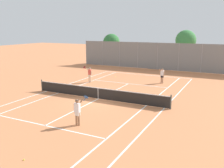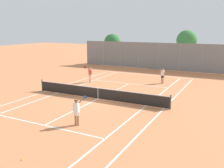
{
  "view_description": "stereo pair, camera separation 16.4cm",
  "coord_description": "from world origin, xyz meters",
  "px_view_note": "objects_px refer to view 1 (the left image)",
  "views": [
    {
      "loc": [
        9.82,
        -17.08,
        5.68
      ],
      "look_at": [
        0.52,
        1.5,
        1.0
      ],
      "focal_mm": 40.0,
      "sensor_mm": 36.0,
      "label": 1
    },
    {
      "loc": [
        9.96,
        -17.01,
        5.68
      ],
      "look_at": [
        0.52,
        1.5,
        1.0
      ],
      "focal_mm": 40.0,
      "sensor_mm": 36.0,
      "label": 2
    }
  ],
  "objects_px": {
    "tennis_net": "(98,93)",
    "tree_behind_left": "(112,43)",
    "player_far_left": "(90,74)",
    "player_far_right": "(162,75)",
    "loose_tennis_ball_0": "(116,76)",
    "loose_tennis_ball_1": "(24,160)",
    "tree_behind_right": "(185,41)",
    "player_near_side": "(78,110)"
  },
  "relations": [
    {
      "from": "tree_behind_left",
      "to": "loose_tennis_ball_1",
      "type": "bearing_deg",
      "value": -70.43
    },
    {
      "from": "tennis_net",
      "to": "tree_behind_left",
      "type": "bearing_deg",
      "value": 113.65
    },
    {
      "from": "tree_behind_left",
      "to": "player_near_side",
      "type": "bearing_deg",
      "value": -67.64
    },
    {
      "from": "player_far_left",
      "to": "tree_behind_left",
      "type": "height_order",
      "value": "tree_behind_left"
    },
    {
      "from": "tennis_net",
      "to": "loose_tennis_ball_1",
      "type": "xyz_separation_m",
      "value": [
        1.91,
        -9.94,
        -0.48
      ]
    },
    {
      "from": "tennis_net",
      "to": "tree_behind_left",
      "type": "distance_m",
      "value": 21.71
    },
    {
      "from": "loose_tennis_ball_0",
      "to": "tree_behind_right",
      "type": "xyz_separation_m",
      "value": [
        5.89,
        10.7,
        3.85
      ]
    },
    {
      "from": "loose_tennis_ball_1",
      "to": "tree_behind_left",
      "type": "relative_size",
      "value": 0.01
    },
    {
      "from": "player_near_side",
      "to": "tree_behind_right",
      "type": "relative_size",
      "value": 0.33
    },
    {
      "from": "loose_tennis_ball_0",
      "to": "tree_behind_left",
      "type": "height_order",
      "value": "tree_behind_left"
    },
    {
      "from": "player_far_right",
      "to": "tree_behind_left",
      "type": "bearing_deg",
      "value": 135.32
    },
    {
      "from": "player_far_left",
      "to": "tree_behind_left",
      "type": "xyz_separation_m",
      "value": [
        -4.66,
        14.54,
        2.4
      ]
    },
    {
      "from": "player_near_side",
      "to": "player_far_left",
      "type": "bearing_deg",
      "value": 118.2
    },
    {
      "from": "tree_behind_right",
      "to": "player_far_left",
      "type": "bearing_deg",
      "value": -115.34
    },
    {
      "from": "tree_behind_left",
      "to": "tennis_net",
      "type": "bearing_deg",
      "value": -66.35
    },
    {
      "from": "player_far_left",
      "to": "tree_behind_left",
      "type": "distance_m",
      "value": 15.46
    },
    {
      "from": "tennis_net",
      "to": "tree_behind_left",
      "type": "xyz_separation_m",
      "value": [
        -8.63,
        19.72,
        2.81
      ]
    },
    {
      "from": "player_far_left",
      "to": "player_far_right",
      "type": "distance_m",
      "value": 7.64
    },
    {
      "from": "loose_tennis_ball_1",
      "to": "loose_tennis_ball_0",
      "type": "bearing_deg",
      "value": 103.98
    },
    {
      "from": "player_far_right",
      "to": "tree_behind_right",
      "type": "bearing_deg",
      "value": 90.14
    },
    {
      "from": "loose_tennis_ball_0",
      "to": "loose_tennis_ball_1",
      "type": "xyz_separation_m",
      "value": [
        4.78,
        -19.19,
        0.0
      ]
    },
    {
      "from": "tennis_net",
      "to": "loose_tennis_ball_0",
      "type": "bearing_deg",
      "value": 107.23
    },
    {
      "from": "player_far_right",
      "to": "loose_tennis_ball_1",
      "type": "height_order",
      "value": "player_far_right"
    },
    {
      "from": "player_far_left",
      "to": "loose_tennis_ball_0",
      "type": "xyz_separation_m",
      "value": [
        1.11,
        4.08,
        -0.89
      ]
    },
    {
      "from": "tennis_net",
      "to": "tree_behind_right",
      "type": "xyz_separation_m",
      "value": [
        3.02,
        19.96,
        3.38
      ]
    },
    {
      "from": "tree_behind_left",
      "to": "tree_behind_right",
      "type": "bearing_deg",
      "value": 1.18
    },
    {
      "from": "player_far_right",
      "to": "loose_tennis_ball_0",
      "type": "bearing_deg",
      "value": 169.51
    },
    {
      "from": "loose_tennis_ball_0",
      "to": "tree_behind_left",
      "type": "relative_size",
      "value": 0.01
    },
    {
      "from": "loose_tennis_ball_1",
      "to": "tree_behind_right",
      "type": "xyz_separation_m",
      "value": [
        1.12,
        29.89,
        3.85
      ]
    },
    {
      "from": "player_far_right",
      "to": "loose_tennis_ball_0",
      "type": "relative_size",
      "value": 24.24
    },
    {
      "from": "tennis_net",
      "to": "loose_tennis_ball_1",
      "type": "distance_m",
      "value": 10.13
    },
    {
      "from": "player_near_side",
      "to": "player_far_right",
      "type": "relative_size",
      "value": 1.11
    },
    {
      "from": "tennis_net",
      "to": "tree_behind_right",
      "type": "distance_m",
      "value": 20.47
    },
    {
      "from": "player_far_left",
      "to": "player_near_side",
      "type": "bearing_deg",
      "value": -61.8
    },
    {
      "from": "player_far_right",
      "to": "tree_behind_left",
      "type": "height_order",
      "value": "tree_behind_left"
    },
    {
      "from": "tennis_net",
      "to": "loose_tennis_ball_0",
      "type": "relative_size",
      "value": 181.82
    },
    {
      "from": "player_near_side",
      "to": "loose_tennis_ball_1",
      "type": "xyz_separation_m",
      "value": [
        0.18,
        -4.48,
        -0.89
      ]
    },
    {
      "from": "tennis_net",
      "to": "player_far_left",
      "type": "height_order",
      "value": "player_far_left"
    },
    {
      "from": "loose_tennis_ball_0",
      "to": "tree_behind_left",
      "type": "distance_m",
      "value": 12.39
    },
    {
      "from": "player_far_left",
      "to": "player_far_right",
      "type": "xyz_separation_m",
      "value": [
        7.03,
        2.99,
        -0.02
      ]
    },
    {
      "from": "player_near_side",
      "to": "tree_behind_right",
      "type": "distance_m",
      "value": 25.62
    },
    {
      "from": "player_near_side",
      "to": "tree_behind_left",
      "type": "height_order",
      "value": "tree_behind_left"
    }
  ]
}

